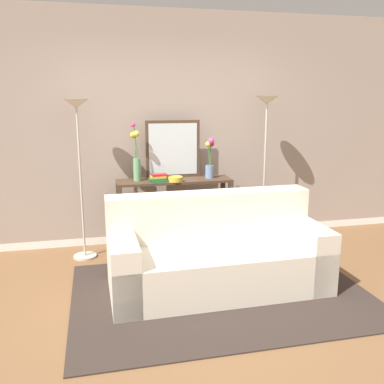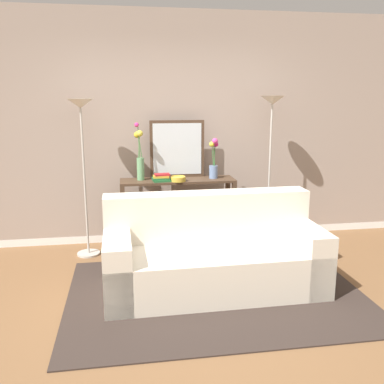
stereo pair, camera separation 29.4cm
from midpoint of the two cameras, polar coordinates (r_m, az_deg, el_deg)
name	(u,v)px [view 2 (the right image)]	position (r m, az deg, el deg)	size (l,w,h in m)	color
ground_plane	(197,323)	(3.62, 3.08, -17.18)	(16.00, 16.00, 0.02)	brown
back_wall	(168,130)	(5.28, -1.70, 8.37)	(12.00, 0.15, 2.79)	white
area_rug	(216,294)	(4.05, 5.34, -13.48)	(2.70, 1.89, 0.01)	#332823
couch	(212,256)	(4.07, 4.86, -8.60)	(2.02, 0.90, 0.88)	beige
console_table	(178,201)	(5.03, -0.24, -1.23)	(1.34, 0.37, 0.84)	#473323
floor_lamp_left	(82,134)	(4.78, -12.85, 7.59)	(0.28, 0.28, 1.77)	#B7B2A8
floor_lamp_right	(271,129)	(5.11, 12.23, 8.20)	(0.28, 0.28, 1.80)	#B7B2A8
wall_mirror	(177,149)	(5.07, -0.33, 5.79)	(0.65, 0.02, 0.68)	#473323
vase_tall_flowers	(140,157)	(4.91, -5.33, 4.69)	(0.11, 0.12, 0.66)	#669E6B
vase_short_flowers	(214,162)	(5.02, 4.61, 4.07)	(0.12, 0.12, 0.48)	#6B84AD
fruit_bowl	(178,179)	(4.85, -0.15, 1.78)	(0.17, 0.17, 0.06)	gold
book_stack	(162,178)	(4.85, -2.38, 1.89)	(0.23, 0.16, 0.09)	#236033
book_row_under_console	(147,245)	(5.14, -4.49, -7.06)	(0.32, 0.17, 0.12)	#2D2D33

